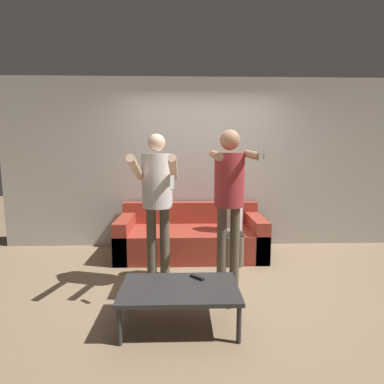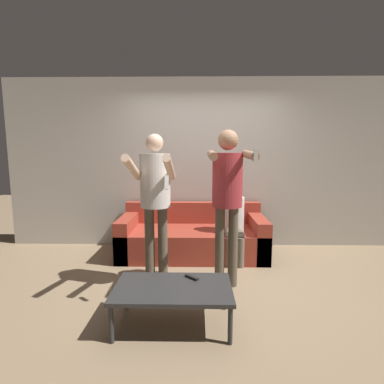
{
  "view_description": "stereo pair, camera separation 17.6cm",
  "coord_description": "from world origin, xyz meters",
  "px_view_note": "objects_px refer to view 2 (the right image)",
  "views": [
    {
      "loc": [
        -0.3,
        -3.32,
        1.57
      ],
      "look_at": [
        -0.19,
        0.5,
        1.03
      ],
      "focal_mm": 28.0,
      "sensor_mm": 36.0,
      "label": 1
    },
    {
      "loc": [
        -0.12,
        -3.33,
        1.57
      ],
      "look_at": [
        -0.19,
        0.5,
        1.03
      ],
      "focal_mm": 28.0,
      "sensor_mm": 36.0,
      "label": 2
    }
  ],
  "objects_px": {
    "person_standing_left": "(155,192)",
    "person_seated": "(233,218)",
    "person_standing_right": "(227,189)",
    "couch": "(193,238)",
    "remote_on_table": "(192,277)",
    "coffee_table": "(173,290)"
  },
  "relations": [
    {
      "from": "person_standing_left",
      "to": "person_seated",
      "type": "relative_size",
      "value": 1.56
    },
    {
      "from": "person_standing_right",
      "to": "person_seated",
      "type": "xyz_separation_m",
      "value": [
        0.17,
        0.85,
        -0.53
      ]
    },
    {
      "from": "couch",
      "to": "person_standing_left",
      "type": "distance_m",
      "value": 1.43
    },
    {
      "from": "couch",
      "to": "person_standing_right",
      "type": "height_order",
      "value": "person_standing_right"
    },
    {
      "from": "person_seated",
      "to": "remote_on_table",
      "type": "relative_size",
      "value": 8.35
    },
    {
      "from": "person_standing_left",
      "to": "remote_on_table",
      "type": "relative_size",
      "value": 13.02
    },
    {
      "from": "person_standing_right",
      "to": "remote_on_table",
      "type": "height_order",
      "value": "person_standing_right"
    },
    {
      "from": "person_seated",
      "to": "remote_on_table",
      "type": "bearing_deg",
      "value": -111.12
    },
    {
      "from": "couch",
      "to": "person_standing_right",
      "type": "bearing_deg",
      "value": -69.34
    },
    {
      "from": "person_seated",
      "to": "person_standing_right",
      "type": "bearing_deg",
      "value": -101.65
    },
    {
      "from": "coffee_table",
      "to": "person_seated",
      "type": "bearing_deg",
      "value": 65.91
    },
    {
      "from": "person_standing_right",
      "to": "person_seated",
      "type": "distance_m",
      "value": 1.01
    },
    {
      "from": "couch",
      "to": "remote_on_table",
      "type": "distance_m",
      "value": 1.68
    },
    {
      "from": "couch",
      "to": "person_standing_left",
      "type": "relative_size",
      "value": 1.22
    },
    {
      "from": "person_standing_left",
      "to": "remote_on_table",
      "type": "xyz_separation_m",
      "value": [
        0.42,
        -0.6,
        -0.74
      ]
    },
    {
      "from": "coffee_table",
      "to": "remote_on_table",
      "type": "bearing_deg",
      "value": 46.34
    },
    {
      "from": "person_seated",
      "to": "coffee_table",
      "type": "height_order",
      "value": "person_seated"
    },
    {
      "from": "couch",
      "to": "person_seated",
      "type": "xyz_separation_m",
      "value": [
        0.58,
        -0.22,
        0.35
      ]
    },
    {
      "from": "couch",
      "to": "person_seated",
      "type": "distance_m",
      "value": 0.71
    },
    {
      "from": "couch",
      "to": "person_seated",
      "type": "relative_size",
      "value": 1.91
    },
    {
      "from": "couch",
      "to": "person_standing_left",
      "type": "xyz_separation_m",
      "value": [
        -0.4,
        -1.07,
        0.85
      ]
    },
    {
      "from": "person_standing_left",
      "to": "person_standing_right",
      "type": "distance_m",
      "value": 0.81
    }
  ]
}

